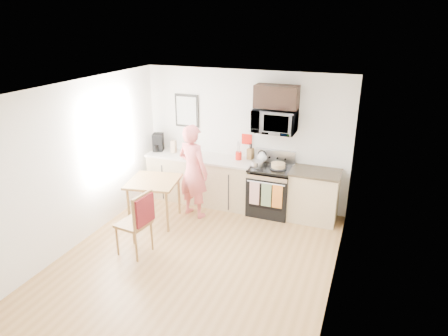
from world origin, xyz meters
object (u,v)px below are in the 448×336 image
at_px(microwave, 275,121).
at_px(cake, 278,166).
at_px(person, 193,171).
at_px(range, 270,191).
at_px(chair, 140,216).
at_px(dining_table, 154,185).

bearing_deg(microwave, cake, -46.95).
xyz_separation_m(person, cake, (1.43, 0.56, 0.10)).
relative_size(range, chair, 1.11).
xyz_separation_m(range, cake, (0.13, -0.04, 0.54)).
bearing_deg(person, range, -139.01).
relative_size(microwave, dining_table, 0.88).
bearing_deg(range, person, -155.22).
height_order(dining_table, chair, chair).
height_order(chair, cake, chair).
bearing_deg(chair, range, 62.36).
relative_size(range, cake, 3.80).
bearing_deg(dining_table, cake, 27.23).
relative_size(dining_table, cake, 2.81).
distance_m(microwave, person, 1.72).
distance_m(chair, cake, 2.64).
bearing_deg(chair, cake, 59.44).
relative_size(range, person, 0.67).
bearing_deg(dining_table, range, 29.84).
xyz_separation_m(microwave, chair, (-1.46, -2.23, -1.08)).
distance_m(person, cake, 1.54).
bearing_deg(chair, person, 90.73).
xyz_separation_m(person, chair, (-0.16, -1.52, -0.20)).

